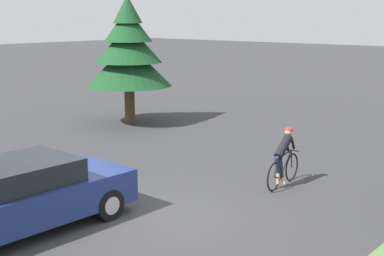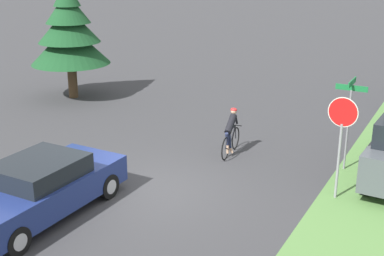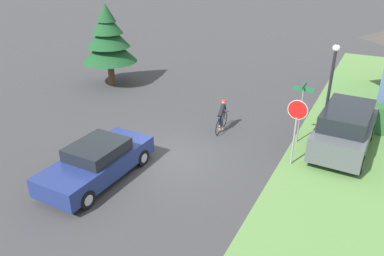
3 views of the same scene
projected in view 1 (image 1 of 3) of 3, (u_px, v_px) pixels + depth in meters
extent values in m
plane|color=#38383A|center=(162.00, 217.00, 11.33)|extent=(140.00, 140.00, 0.00)
cube|color=navy|center=(18.00, 202.00, 10.48)|extent=(1.99, 4.66, 0.69)
cube|color=black|center=(19.00, 172.00, 10.42)|extent=(1.71, 2.07, 0.46)
cylinder|color=black|center=(61.00, 187.00, 12.25)|extent=(0.24, 0.66, 0.66)
cylinder|color=#ADADB2|center=(61.00, 187.00, 12.25)|extent=(0.25, 0.39, 0.38)
cylinder|color=black|center=(109.00, 205.00, 11.13)|extent=(0.24, 0.66, 0.66)
cylinder|color=#ADADB2|center=(109.00, 205.00, 11.13)|extent=(0.25, 0.39, 0.38)
torus|color=black|center=(274.00, 177.00, 13.01)|extent=(0.12, 0.73, 0.73)
torus|color=black|center=(292.00, 167.00, 13.84)|extent=(0.12, 0.73, 0.73)
cylinder|color=black|center=(279.00, 169.00, 13.19)|extent=(0.05, 0.18, 0.54)
cylinder|color=black|center=(286.00, 164.00, 13.49)|extent=(0.10, 0.64, 0.62)
cylinder|color=black|center=(285.00, 154.00, 13.37)|extent=(0.12, 0.76, 0.10)
cylinder|color=black|center=(277.00, 178.00, 13.15)|extent=(0.07, 0.34, 0.15)
cylinder|color=black|center=(276.00, 168.00, 13.04)|extent=(0.05, 0.21, 0.42)
cylinder|color=black|center=(291.00, 159.00, 13.75)|extent=(0.05, 0.12, 0.48)
cylinder|color=black|center=(291.00, 150.00, 13.67)|extent=(0.44, 0.07, 0.02)
ellipsoid|color=black|center=(278.00, 158.00, 13.07)|extent=(0.10, 0.21, 0.05)
cylinder|color=#262D4C|center=(277.00, 165.00, 13.10)|extent=(0.14, 0.26, 0.44)
cylinder|color=#262D4C|center=(281.00, 166.00, 13.24)|extent=(0.14, 0.26, 0.59)
cylinder|color=tan|center=(278.00, 178.00, 13.23)|extent=(0.08, 0.08, 0.30)
cylinder|color=tan|center=(283.00, 180.00, 13.34)|extent=(0.17, 0.08, 0.21)
cylinder|color=black|center=(283.00, 147.00, 13.25)|extent=(0.29, 0.71, 0.57)
cylinder|color=black|center=(287.00, 145.00, 13.46)|extent=(0.10, 0.26, 0.36)
cylinder|color=black|center=(293.00, 143.00, 13.66)|extent=(0.10, 0.26, 0.36)
sphere|color=tan|center=(289.00, 132.00, 13.41)|extent=(0.19, 0.19, 0.19)
ellipsoid|color=red|center=(289.00, 130.00, 13.40)|extent=(0.22, 0.18, 0.12)
cylinder|color=#4C3823|center=(130.00, 105.00, 21.20)|extent=(0.40, 0.40, 1.50)
cone|color=#194723|center=(129.00, 65.00, 20.88)|extent=(3.36, 3.36, 1.67)
cone|color=#194723|center=(128.00, 43.00, 20.71)|extent=(2.62, 2.62, 1.47)
cone|color=#194723|center=(128.00, 25.00, 20.57)|extent=(1.88, 1.88, 1.27)
cone|color=#194723|center=(127.00, 9.00, 20.45)|extent=(1.14, 1.14, 1.07)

